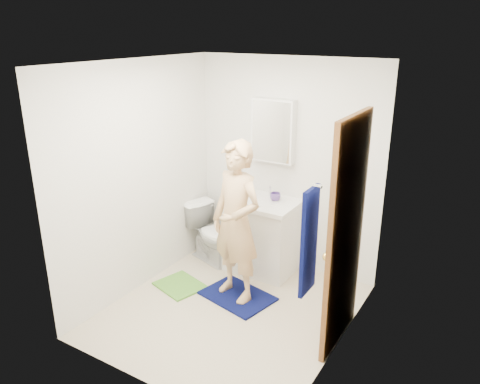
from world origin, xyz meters
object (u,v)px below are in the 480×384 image
toilet (212,234)px  soap_dispenser (242,189)px  medicine_cabinet (273,131)px  toothbrush_cup (275,197)px  man (236,222)px  towel (309,242)px  vanity_cabinet (262,237)px

toilet → soap_dispenser: (0.36, 0.10, 0.60)m
toilet → medicine_cabinet: bearing=-43.1°
toothbrush_cup → medicine_cabinet: bearing=128.8°
man → toilet: bearing=155.4°
soap_dispenser → toothbrush_cup: soap_dispenser is taller
toilet → towel: bearing=-109.8°
vanity_cabinet → toothbrush_cup: size_ratio=6.82×
vanity_cabinet → medicine_cabinet: medicine_cabinet is taller
toilet → man: man is taller
medicine_cabinet → soap_dispenser: 0.74m
medicine_cabinet → soap_dispenser: size_ratio=3.82×
vanity_cabinet → medicine_cabinet: 1.22m
soap_dispenser → man: bearing=-63.8°
soap_dispenser → toilet: bearing=-164.8°
soap_dispenser → vanity_cabinet: bearing=4.1°
medicine_cabinet → towel: medicine_cabinet is taller
vanity_cabinet → toilet: vanity_cabinet is taller
man → medicine_cabinet: bearing=109.1°
toothbrush_cup → man: 0.74m
medicine_cabinet → toothbrush_cup: medicine_cabinet is taller
toilet → man: (0.68, -0.55, 0.50)m
toothbrush_cup → man: man is taller
vanity_cabinet → toothbrush_cup: 0.52m
soap_dispenser → toothbrush_cup: size_ratio=1.56×
towel → soap_dispenser: towel is taller
towel → soap_dispenser: bearing=134.2°
toilet → soap_dispenser: soap_dispenser is taller
vanity_cabinet → toilet: (-0.61, -0.11, -0.05)m
vanity_cabinet → man: man is taller
medicine_cabinet → man: size_ratio=0.42×
towel → toilet: size_ratio=1.15×
toilet → toothbrush_cup: size_ratio=5.91×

